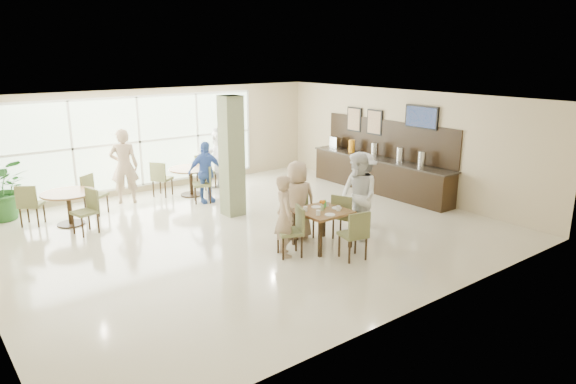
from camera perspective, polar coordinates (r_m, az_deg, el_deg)
ground at (r=11.17m, az=-4.59°, el=-4.33°), size 10.00×10.00×0.00m
room_shell at (r=10.72m, az=-4.78°, el=4.28°), size 10.00×10.00×10.00m
window_bank at (r=14.48m, az=-16.16°, el=5.39°), size 7.00×0.04×7.00m
column at (r=11.99m, az=-6.28°, el=3.94°), size 0.45×0.45×2.80m
main_table at (r=10.10m, az=3.83°, el=-2.54°), size 0.94×0.94×0.75m
round_table_left at (r=12.37m, az=-23.20°, el=-0.76°), size 1.16×1.16×0.75m
round_table_right at (r=13.99m, az=-10.75°, el=1.99°), size 1.16×1.16×0.75m
chairs_main_table at (r=10.14m, az=3.84°, el=-3.54°), size 2.09×2.05×0.95m
chairs_table_left at (r=12.43m, az=-22.98°, el=-1.18°), size 2.01×1.89×0.95m
chairs_table_right at (r=14.01m, az=-10.81°, el=1.53°), size 1.89×1.79×0.95m
tabletop_clutter at (r=10.04m, az=4.02°, el=-1.72°), size 0.76×0.74×0.21m
buffet_counter at (r=14.35m, az=10.13°, el=2.21°), size 0.64×4.70×1.95m
wall_tv at (r=13.55m, az=14.61°, el=8.06°), size 0.06×1.00×0.58m
framed_art_a at (r=14.62m, az=9.59°, el=7.65°), size 0.05×0.55×0.70m
framed_art_b at (r=15.18m, az=7.36°, el=8.01°), size 0.05×0.55×0.70m
potted_plant at (r=13.38m, az=-29.14°, el=0.33°), size 1.72×1.72×1.46m
teen_left at (r=9.60m, az=-0.37°, el=-2.67°), size 0.54×0.66×1.56m
teen_far at (r=10.49m, az=1.02°, el=-0.91°), size 0.89×0.66×1.63m
teen_right at (r=10.54m, az=7.79°, el=-0.48°), size 0.86×1.01×1.80m
teen_standing at (r=11.42m, az=8.30°, el=0.31°), size 1.06×1.22×1.64m
adult_a at (r=13.22m, az=-9.18°, el=2.20°), size 0.96×0.59×1.58m
adult_b at (r=14.41m, az=-7.50°, el=3.77°), size 0.81×1.70×1.79m
adult_standing at (r=13.60m, az=-17.75°, el=2.74°), size 0.82×0.70×1.91m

